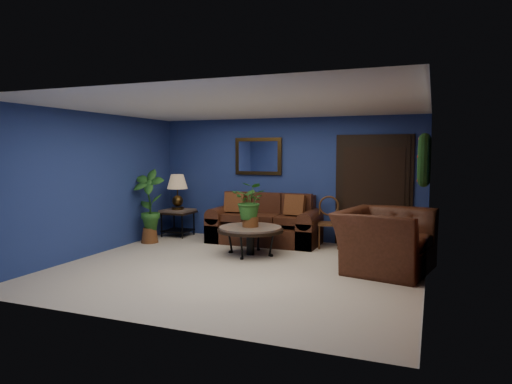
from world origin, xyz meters
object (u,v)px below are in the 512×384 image
at_px(coffee_table, 250,230).
at_px(armchair, 385,240).
at_px(side_chair, 329,218).
at_px(end_table, 178,216).
at_px(table_lamp, 177,188).
at_px(sofa, 265,226).

distance_m(coffee_table, armchair, 2.33).
height_order(side_chair, armchair, side_chair).
relative_size(end_table, side_chair, 0.65).
relative_size(coffee_table, table_lamp, 1.60).
bearing_deg(table_lamp, coffee_table, -27.41).
distance_m(table_lamp, armchair, 4.69).
relative_size(side_chair, armchair, 0.68).
bearing_deg(end_table, sofa, 0.93).
xyz_separation_m(end_table, armchair, (4.45, -1.36, 0.02)).
distance_m(coffee_table, end_table, 2.41).
bearing_deg(coffee_table, armchair, -6.25).
bearing_deg(armchair, sofa, 72.76).
bearing_deg(side_chair, armchair, -63.64).
bearing_deg(side_chair, coffee_table, -147.09).
distance_m(end_table, table_lamp, 0.61).
relative_size(table_lamp, side_chair, 0.75).
distance_m(side_chair, armchair, 1.85).
distance_m(end_table, side_chair, 3.28).
xyz_separation_m(sofa, coffee_table, (0.14, -1.14, 0.12)).
xyz_separation_m(sofa, armchair, (2.45, -1.39, 0.14)).
height_order(end_table, side_chair, side_chair).
xyz_separation_m(coffee_table, end_table, (-2.14, 1.11, 0.00)).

